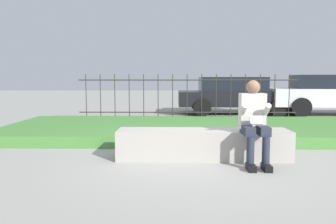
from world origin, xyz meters
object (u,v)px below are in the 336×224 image
Objects in this scene: stone_bench at (203,146)px; car_parked_center at (235,94)px; car_parked_right at (333,94)px; person_seated_reader at (254,118)px.

car_parked_center is (1.76, 6.83, 0.50)m from stone_bench.
car_parked_right reaches higher than stone_bench.
car_parked_center is at bearing 178.52° from car_parked_right.
person_seated_reader is at bearing -119.39° from car_parked_right.
car_parked_center is (-3.44, 0.32, -0.05)m from car_parked_right.
stone_bench is 2.17× the size of person_seated_reader.
stone_bench is at bearing -104.34° from car_parked_center.
car_parked_right is 1.08× the size of car_parked_center.
car_parked_center is (1.03, 7.15, 0.02)m from person_seated_reader.
car_parked_center is at bearing 81.81° from person_seated_reader.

